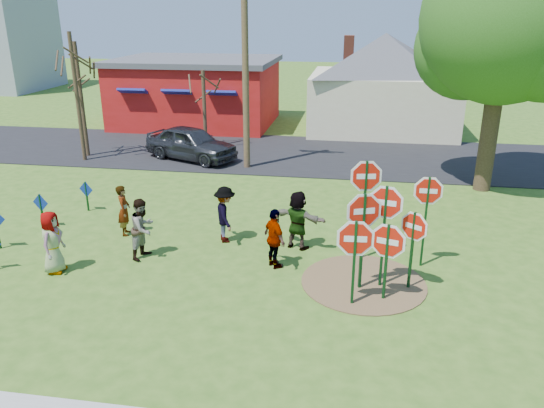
{
  "coord_description": "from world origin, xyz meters",
  "views": [
    {
      "loc": [
        4.08,
        -13.3,
        6.61
      ],
      "look_at": [
        1.76,
        1.23,
        1.2
      ],
      "focal_mm": 35.0,
      "sensor_mm": 36.0,
      "label": 1
    }
  ],
  "objects_px": {
    "person_a": "(52,242)",
    "suv": "(191,143)",
    "person_b": "(124,210)",
    "stop_sign_b": "(366,185)",
    "utility_pole": "(245,58)",
    "leafy_tree": "(509,29)",
    "stop_sign_c": "(385,213)",
    "stop_sign_a": "(355,245)",
    "stop_sign_d": "(427,199)"
  },
  "relations": [
    {
      "from": "stop_sign_a",
      "to": "utility_pole",
      "type": "relative_size",
      "value": 0.25
    },
    {
      "from": "stop_sign_d",
      "to": "utility_pole",
      "type": "relative_size",
      "value": 0.3
    },
    {
      "from": "stop_sign_d",
      "to": "person_b",
      "type": "distance_m",
      "value": 8.99
    },
    {
      "from": "person_a",
      "to": "suv",
      "type": "bearing_deg",
      "value": -4.41
    },
    {
      "from": "suv",
      "to": "person_a",
      "type": "bearing_deg",
      "value": -158.34
    },
    {
      "from": "person_b",
      "to": "leafy_tree",
      "type": "relative_size",
      "value": 0.17
    },
    {
      "from": "utility_pole",
      "to": "person_b",
      "type": "bearing_deg",
      "value": -105.98
    },
    {
      "from": "stop_sign_c",
      "to": "person_a",
      "type": "height_order",
      "value": "stop_sign_c"
    },
    {
      "from": "suv",
      "to": "stop_sign_a",
      "type": "bearing_deg",
      "value": -124.33
    },
    {
      "from": "stop_sign_b",
      "to": "leafy_tree",
      "type": "bearing_deg",
      "value": 44.32
    },
    {
      "from": "utility_pole",
      "to": "stop_sign_a",
      "type": "bearing_deg",
      "value": -66.39
    },
    {
      "from": "stop_sign_d",
      "to": "leafy_tree",
      "type": "xyz_separation_m",
      "value": [
        3.17,
        7.12,
        4.01
      ]
    },
    {
      "from": "suv",
      "to": "leafy_tree",
      "type": "xyz_separation_m",
      "value": [
        12.61,
        -2.39,
        5.14
      ]
    },
    {
      "from": "stop_sign_c",
      "to": "stop_sign_d",
      "type": "distance_m",
      "value": 1.77
    },
    {
      "from": "person_b",
      "to": "utility_pole",
      "type": "relative_size",
      "value": 0.18
    },
    {
      "from": "suv",
      "to": "utility_pole",
      "type": "height_order",
      "value": "utility_pole"
    },
    {
      "from": "stop_sign_d",
      "to": "person_a",
      "type": "height_order",
      "value": "stop_sign_d"
    },
    {
      "from": "stop_sign_a",
      "to": "person_a",
      "type": "distance_m",
      "value": 7.9
    },
    {
      "from": "person_a",
      "to": "leafy_tree",
      "type": "height_order",
      "value": "leafy_tree"
    },
    {
      "from": "utility_pole",
      "to": "stop_sign_b",
      "type": "bearing_deg",
      "value": -59.23
    },
    {
      "from": "person_b",
      "to": "stop_sign_d",
      "type": "bearing_deg",
      "value": -110.3
    },
    {
      "from": "stop_sign_c",
      "to": "person_a",
      "type": "relative_size",
      "value": 1.65
    },
    {
      "from": "stop_sign_b",
      "to": "stop_sign_c",
      "type": "distance_m",
      "value": 1.64
    },
    {
      "from": "stop_sign_a",
      "to": "suv",
      "type": "relative_size",
      "value": 0.51
    },
    {
      "from": "suv",
      "to": "leafy_tree",
      "type": "height_order",
      "value": "leafy_tree"
    },
    {
      "from": "stop_sign_d",
      "to": "utility_pole",
      "type": "xyz_separation_m",
      "value": [
        -6.63,
        8.64,
        2.8
      ]
    },
    {
      "from": "person_b",
      "to": "stop_sign_c",
      "type": "bearing_deg",
      "value": -120.63
    },
    {
      "from": "person_b",
      "to": "leafy_tree",
      "type": "xyz_separation_m",
      "value": [
        12.05,
        6.35,
        5.15
      ]
    },
    {
      "from": "suv",
      "to": "leafy_tree",
      "type": "distance_m",
      "value": 13.83
    },
    {
      "from": "stop_sign_a",
      "to": "person_b",
      "type": "relative_size",
      "value": 1.44
    },
    {
      "from": "leafy_tree",
      "to": "stop_sign_c",
      "type": "bearing_deg",
      "value": -117.05
    },
    {
      "from": "stop_sign_c",
      "to": "leafy_tree",
      "type": "distance_m",
      "value": 10.3
    },
    {
      "from": "stop_sign_b",
      "to": "person_b",
      "type": "relative_size",
      "value": 1.88
    },
    {
      "from": "stop_sign_c",
      "to": "leafy_tree",
      "type": "bearing_deg",
      "value": 76.47
    },
    {
      "from": "utility_pole",
      "to": "leafy_tree",
      "type": "xyz_separation_m",
      "value": [
        9.8,
        -1.52,
        1.22
      ]
    },
    {
      "from": "stop_sign_b",
      "to": "person_b",
      "type": "xyz_separation_m",
      "value": [
        -7.26,
        0.56,
        -1.37
      ]
    },
    {
      "from": "stop_sign_d",
      "to": "person_a",
      "type": "distance_m",
      "value": 9.94
    },
    {
      "from": "stop_sign_b",
      "to": "utility_pole",
      "type": "bearing_deg",
      "value": 109.84
    },
    {
      "from": "stop_sign_b",
      "to": "suv",
      "type": "distance_m",
      "value": 12.22
    },
    {
      "from": "stop_sign_d",
      "to": "stop_sign_b",
      "type": "bearing_deg",
      "value": 172.18
    },
    {
      "from": "stop_sign_a",
      "to": "stop_sign_d",
      "type": "relative_size",
      "value": 0.85
    },
    {
      "from": "stop_sign_a",
      "to": "utility_pole",
      "type": "height_order",
      "value": "utility_pole"
    },
    {
      "from": "person_a",
      "to": "utility_pole",
      "type": "relative_size",
      "value": 0.19
    },
    {
      "from": "person_b",
      "to": "suv",
      "type": "height_order",
      "value": "person_b"
    },
    {
      "from": "stop_sign_c",
      "to": "stop_sign_b",
      "type": "bearing_deg",
      "value": 120.29
    },
    {
      "from": "person_a",
      "to": "suv",
      "type": "relative_size",
      "value": 0.38
    },
    {
      "from": "utility_pole",
      "to": "leafy_tree",
      "type": "distance_m",
      "value": 9.99
    },
    {
      "from": "stop_sign_c",
      "to": "person_a",
      "type": "bearing_deg",
      "value": -162.76
    },
    {
      "from": "stop_sign_b",
      "to": "stop_sign_c",
      "type": "height_order",
      "value": "stop_sign_b"
    },
    {
      "from": "stop_sign_a",
      "to": "stop_sign_d",
      "type": "distance_m",
      "value": 3.0
    }
  ]
}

